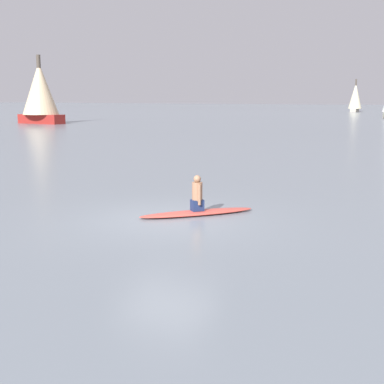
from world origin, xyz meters
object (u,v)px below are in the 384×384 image
surfboard (197,213)px  sailboat_far_left (40,91)px  person_paddler (197,195)px  sailboat_center_horizon (355,97)px

surfboard → sailboat_far_left: 52.38m
person_paddler → sailboat_center_horizon: 101.09m
surfboard → sailboat_far_left: sailboat_far_left is taller
surfboard → sailboat_far_left: (37.44, -36.44, 3.66)m
sailboat_center_horizon → surfboard: bearing=7.8°
sailboat_far_left → sailboat_center_horizon: bearing=72.8°
sailboat_center_horizon → sailboat_far_left: bearing=-20.7°
person_paddler → sailboat_far_left: (37.44, -36.44, 3.17)m
surfboard → sailboat_center_horizon: sailboat_center_horizon is taller
sailboat_far_left → surfboard: bearing=-39.8°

